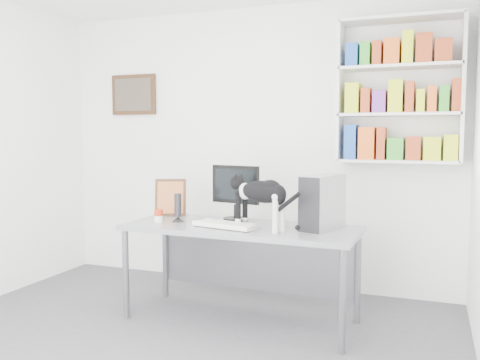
# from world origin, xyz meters

# --- Properties ---
(room) EXTENTS (4.01, 4.01, 2.70)m
(room) POSITION_xyz_m (0.00, 0.00, 1.35)
(room) COLOR #525156
(room) RESTS_ON ground
(bookshelf) EXTENTS (1.03, 0.28, 1.24)m
(bookshelf) POSITION_xyz_m (1.40, 1.85, 1.85)
(bookshelf) COLOR silver
(bookshelf) RESTS_ON room
(wall_art) EXTENTS (0.52, 0.04, 0.42)m
(wall_art) POSITION_xyz_m (-1.30, 1.97, 1.90)
(wall_art) COLOR #3F2314
(wall_art) RESTS_ON room
(desk) EXTENTS (1.86, 0.77, 0.76)m
(desk) POSITION_xyz_m (0.29, 0.96, 0.38)
(desk) COLOR slate
(desk) RESTS_ON room
(monitor) EXTENTS (0.47, 0.29, 0.47)m
(monitor) POSITION_xyz_m (0.16, 1.19, 1.00)
(monitor) COLOR black
(monitor) RESTS_ON desk
(keyboard) EXTENTS (0.54, 0.30, 0.04)m
(keyboard) POSITION_xyz_m (0.21, 0.85, 0.78)
(keyboard) COLOR silver
(keyboard) RESTS_ON desk
(pc_tower) EXTENTS (0.29, 0.45, 0.41)m
(pc_tower) POSITION_xyz_m (0.92, 1.03, 0.97)
(pc_tower) COLOR #ACACB0
(pc_tower) RESTS_ON desk
(speaker) EXTENTS (0.14, 0.14, 0.24)m
(speaker) POSITION_xyz_m (-0.26, 0.95, 0.89)
(speaker) COLOR black
(speaker) RESTS_ON desk
(leaning_print) EXTENTS (0.29, 0.20, 0.34)m
(leaning_print) POSITION_xyz_m (-0.46, 1.22, 0.93)
(leaning_print) COLOR #3F2314
(leaning_print) RESTS_ON desk
(soup_can) EXTENTS (0.09, 0.09, 0.10)m
(soup_can) POSITION_xyz_m (-0.39, 0.87, 0.82)
(soup_can) COLOR #AC280E
(soup_can) RESTS_ON desk
(cat) EXTENTS (0.64, 0.42, 0.39)m
(cat) POSITION_xyz_m (0.49, 0.86, 0.96)
(cat) COLOR black
(cat) RESTS_ON desk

